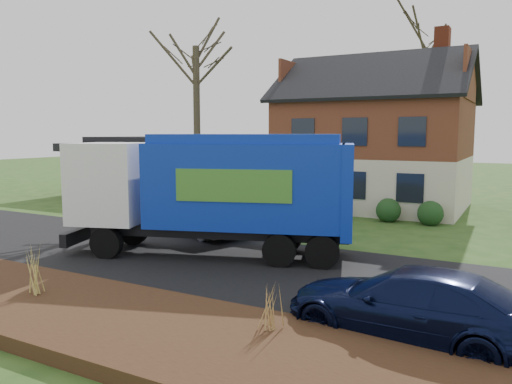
% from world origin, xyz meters
% --- Properties ---
extents(ground, '(120.00, 120.00, 0.00)m').
position_xyz_m(ground, '(0.00, 0.00, 0.00)').
color(ground, '#244517').
rests_on(ground, ground).
extents(road, '(80.00, 7.00, 0.02)m').
position_xyz_m(road, '(0.00, 0.00, 0.01)').
color(road, black).
rests_on(road, ground).
extents(mulch_verge, '(80.00, 3.50, 0.30)m').
position_xyz_m(mulch_verge, '(0.00, -5.30, 0.15)').
color(mulch_verge, black).
rests_on(mulch_verge, ground).
extents(main_house, '(12.95, 8.95, 9.26)m').
position_xyz_m(main_house, '(1.49, 13.91, 4.03)').
color(main_house, beige).
rests_on(main_house, ground).
extents(ranch_house, '(9.80, 8.20, 3.70)m').
position_xyz_m(ranch_house, '(-12.00, 13.00, 1.81)').
color(ranch_house, brown).
rests_on(ranch_house, ground).
extents(garbage_truck, '(9.42, 5.13, 3.90)m').
position_xyz_m(garbage_truck, '(0.45, 0.82, 2.25)').
color(garbage_truck, black).
rests_on(garbage_truck, ground).
extents(silver_sedan, '(5.25, 3.39, 1.64)m').
position_xyz_m(silver_sedan, '(-2.19, 3.48, 0.82)').
color(silver_sedan, '#A4A7AC').
rests_on(silver_sedan, ground).
extents(navy_wagon, '(4.96, 2.35, 1.40)m').
position_xyz_m(navy_wagon, '(7.29, -3.02, 0.70)').
color(navy_wagon, black).
rests_on(navy_wagon, ground).
extents(tree_front_west, '(3.85, 3.85, 11.46)m').
position_xyz_m(tree_front_west, '(-5.69, 8.51, 9.44)').
color(tree_front_west, '#3E3625').
rests_on(tree_front_west, ground).
extents(tree_back, '(4.11, 4.11, 13.03)m').
position_xyz_m(tree_back, '(2.77, 22.89, 10.86)').
color(tree_back, '#3B3323').
rests_on(tree_back, ground).
extents(grass_clump_mid, '(0.38, 0.31, 1.06)m').
position_xyz_m(grass_clump_mid, '(-0.61, -5.13, 0.83)').
color(grass_clump_mid, tan).
rests_on(grass_clump_mid, mulch_verge).
extents(grass_clump_east, '(0.37, 0.30, 0.92)m').
position_xyz_m(grass_clump_east, '(5.01, -4.53, 0.76)').
color(grass_clump_east, '#A38048').
rests_on(grass_clump_east, mulch_verge).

